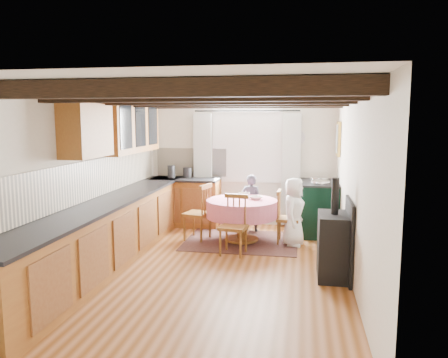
% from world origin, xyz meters
% --- Properties ---
extents(floor, '(3.60, 5.50, 0.00)m').
position_xyz_m(floor, '(0.00, 0.00, 0.00)').
color(floor, '#A5683D').
rests_on(floor, ground).
extents(ceiling, '(3.60, 5.50, 0.00)m').
position_xyz_m(ceiling, '(0.00, 0.00, 2.40)').
color(ceiling, white).
rests_on(ceiling, ground).
extents(wall_back, '(3.60, 0.00, 2.40)m').
position_xyz_m(wall_back, '(0.00, 2.75, 1.20)').
color(wall_back, silver).
rests_on(wall_back, ground).
extents(wall_front, '(3.60, 0.00, 2.40)m').
position_xyz_m(wall_front, '(0.00, -2.75, 1.20)').
color(wall_front, silver).
rests_on(wall_front, ground).
extents(wall_left, '(0.00, 5.50, 2.40)m').
position_xyz_m(wall_left, '(-1.80, 0.00, 1.20)').
color(wall_left, silver).
rests_on(wall_left, ground).
extents(wall_right, '(0.00, 5.50, 2.40)m').
position_xyz_m(wall_right, '(1.80, 0.00, 1.20)').
color(wall_right, silver).
rests_on(wall_right, ground).
extents(beam_a, '(3.60, 0.16, 0.16)m').
position_xyz_m(beam_a, '(0.00, -2.00, 2.31)').
color(beam_a, black).
rests_on(beam_a, ceiling).
extents(beam_b, '(3.60, 0.16, 0.16)m').
position_xyz_m(beam_b, '(0.00, -1.00, 2.31)').
color(beam_b, black).
rests_on(beam_b, ceiling).
extents(beam_c, '(3.60, 0.16, 0.16)m').
position_xyz_m(beam_c, '(0.00, 0.00, 2.31)').
color(beam_c, black).
rests_on(beam_c, ceiling).
extents(beam_d, '(3.60, 0.16, 0.16)m').
position_xyz_m(beam_d, '(0.00, 1.00, 2.31)').
color(beam_d, black).
rests_on(beam_d, ceiling).
extents(beam_e, '(3.60, 0.16, 0.16)m').
position_xyz_m(beam_e, '(0.00, 2.00, 2.31)').
color(beam_e, black).
rests_on(beam_e, ceiling).
extents(splash_left, '(0.02, 4.50, 0.55)m').
position_xyz_m(splash_left, '(-1.78, 0.30, 1.20)').
color(splash_left, beige).
rests_on(splash_left, wall_left).
extents(splash_back, '(1.40, 0.02, 0.55)m').
position_xyz_m(splash_back, '(-1.00, 2.73, 1.20)').
color(splash_back, beige).
rests_on(splash_back, wall_back).
extents(base_cabinet_left, '(0.60, 5.30, 0.88)m').
position_xyz_m(base_cabinet_left, '(-1.50, 0.00, 0.44)').
color(base_cabinet_left, brown).
rests_on(base_cabinet_left, floor).
extents(base_cabinet_back, '(1.30, 0.60, 0.88)m').
position_xyz_m(base_cabinet_back, '(-1.05, 2.45, 0.44)').
color(base_cabinet_back, brown).
rests_on(base_cabinet_back, floor).
extents(worktop_left, '(0.64, 5.30, 0.04)m').
position_xyz_m(worktop_left, '(-1.48, 0.00, 0.90)').
color(worktop_left, black).
rests_on(worktop_left, base_cabinet_left).
extents(worktop_back, '(1.30, 0.64, 0.04)m').
position_xyz_m(worktop_back, '(-1.05, 2.43, 0.90)').
color(worktop_back, black).
rests_on(worktop_back, base_cabinet_back).
extents(wall_cabinet_glass, '(0.34, 1.80, 0.90)m').
position_xyz_m(wall_cabinet_glass, '(-1.63, 1.20, 1.95)').
color(wall_cabinet_glass, brown).
rests_on(wall_cabinet_glass, wall_left).
extents(wall_cabinet_solid, '(0.34, 0.90, 0.70)m').
position_xyz_m(wall_cabinet_solid, '(-1.63, -0.30, 1.90)').
color(wall_cabinet_solid, brown).
rests_on(wall_cabinet_solid, wall_left).
extents(window_frame, '(1.34, 0.03, 1.54)m').
position_xyz_m(window_frame, '(0.10, 2.73, 1.60)').
color(window_frame, white).
rests_on(window_frame, wall_back).
extents(window_pane, '(1.20, 0.01, 1.40)m').
position_xyz_m(window_pane, '(0.10, 2.74, 1.60)').
color(window_pane, white).
rests_on(window_pane, wall_back).
extents(curtain_left, '(0.35, 0.10, 2.10)m').
position_xyz_m(curtain_left, '(-0.75, 2.65, 1.10)').
color(curtain_left, '#ACACAC').
rests_on(curtain_left, wall_back).
extents(curtain_right, '(0.35, 0.10, 2.10)m').
position_xyz_m(curtain_right, '(0.95, 2.65, 1.10)').
color(curtain_right, '#ACACAC').
rests_on(curtain_right, wall_back).
extents(curtain_rod, '(2.00, 0.03, 0.03)m').
position_xyz_m(curtain_rod, '(0.10, 2.65, 2.20)').
color(curtain_rod, black).
rests_on(curtain_rod, wall_back).
extents(wall_picture, '(0.04, 0.50, 0.60)m').
position_xyz_m(wall_picture, '(1.77, 2.30, 1.70)').
color(wall_picture, gold).
rests_on(wall_picture, wall_right).
extents(wall_plate, '(0.30, 0.02, 0.30)m').
position_xyz_m(wall_plate, '(1.05, 2.72, 1.70)').
color(wall_plate, silver).
rests_on(wall_plate, wall_back).
extents(rug, '(1.87, 1.45, 0.01)m').
position_xyz_m(rug, '(0.18, 1.47, 0.01)').
color(rug, '#372320').
rests_on(rug, floor).
extents(dining_table, '(1.18, 1.18, 0.71)m').
position_xyz_m(dining_table, '(0.18, 1.47, 0.36)').
color(dining_table, pink).
rests_on(dining_table, floor).
extents(chair_near, '(0.45, 0.46, 0.91)m').
position_xyz_m(chair_near, '(0.15, 0.74, 0.46)').
color(chair_near, '#915A22').
rests_on(chair_near, floor).
extents(chair_left, '(0.52, 0.50, 0.97)m').
position_xyz_m(chair_left, '(-0.58, 1.47, 0.48)').
color(chair_left, '#915A22').
rests_on(chair_left, floor).
extents(chair_right, '(0.42, 0.40, 0.89)m').
position_xyz_m(chair_right, '(0.95, 1.51, 0.45)').
color(chair_right, '#915A22').
rests_on(chair_right, floor).
extents(aga_range, '(0.67, 1.04, 0.96)m').
position_xyz_m(aga_range, '(1.47, 2.24, 0.48)').
color(aga_range, black).
rests_on(aga_range, floor).
extents(cast_iron_stove, '(0.39, 0.65, 1.31)m').
position_xyz_m(cast_iron_stove, '(1.58, 0.01, 0.65)').
color(cast_iron_stove, black).
rests_on(cast_iron_stove, floor).
extents(child_far, '(0.41, 0.29, 1.05)m').
position_xyz_m(child_far, '(0.25, 2.18, 0.53)').
color(child_far, '#383745').
rests_on(child_far, floor).
extents(child_right, '(0.45, 0.60, 1.11)m').
position_xyz_m(child_right, '(1.04, 1.40, 0.56)').
color(child_right, white).
rests_on(child_right, floor).
extents(bowl_a, '(0.31, 0.31, 0.05)m').
position_xyz_m(bowl_a, '(0.40, 1.57, 0.74)').
color(bowl_a, silver).
rests_on(bowl_a, dining_table).
extents(bowl_b, '(0.22, 0.22, 0.06)m').
position_xyz_m(bowl_b, '(0.16, 1.84, 0.74)').
color(bowl_b, silver).
rests_on(bowl_b, dining_table).
extents(cup, '(0.13, 0.13, 0.09)m').
position_xyz_m(cup, '(0.24, 1.71, 0.76)').
color(cup, silver).
rests_on(cup, dining_table).
extents(canister_tall, '(0.14, 0.14, 0.25)m').
position_xyz_m(canister_tall, '(-1.32, 2.39, 1.04)').
color(canister_tall, '#262628').
rests_on(canister_tall, worktop_back).
extents(canister_wide, '(0.17, 0.17, 0.19)m').
position_xyz_m(canister_wide, '(-1.03, 2.53, 1.02)').
color(canister_wide, '#262628').
rests_on(canister_wide, worktop_back).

